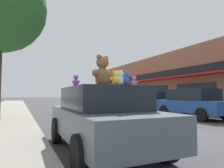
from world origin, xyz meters
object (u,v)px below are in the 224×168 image
parked_car_far_center (192,103)px  teddy_bear_giant (102,72)px  teddy_bear_white (120,78)px  parked_car_far_right (147,101)px  teddy_bear_pink (134,82)px  teddy_bear_blue (126,78)px  teddy_bear_red (118,83)px  teddy_bear_purple (76,81)px  teddy_bear_yellow (116,78)px  plush_art_car (102,117)px  teddy_bear_orange (101,83)px

parked_car_far_center → teddy_bear_giant: bearing=-150.5°
teddy_bear_white → parked_car_far_right: (7.49, 9.89, -0.83)m
teddy_bear_pink → parked_car_far_center: 8.38m
teddy_bear_blue → teddy_bear_red: bearing=-148.0°
teddy_bear_red → parked_car_far_center: (7.07, 4.27, -0.77)m
teddy_bear_giant → teddy_bear_white: (0.00, -0.96, -0.23)m
parked_car_far_center → parked_car_far_right: bearing=90.0°
teddy_bear_purple → teddy_bear_giant: bearing=-142.5°
teddy_bear_blue → teddy_bear_red: 0.94m
teddy_bear_yellow → plush_art_car: bearing=-98.9°
teddy_bear_pink → parked_car_far_center: bearing=-123.2°
teddy_bear_orange → teddy_bear_yellow: bearing=77.7°
teddy_bear_giant → teddy_bear_blue: teddy_bear_giant is taller
teddy_bear_giant → parked_car_far_center: size_ratio=0.17×
teddy_bear_white → teddy_bear_yellow: (-0.03, 0.16, 0.01)m
parked_car_far_right → teddy_bear_orange: bearing=-130.9°
teddy_bear_white → teddy_bear_orange: 1.42m
teddy_bear_giant → teddy_bear_pink: (0.62, -0.48, -0.26)m
teddy_bear_blue → teddy_bear_red: teddy_bear_blue is taller
teddy_bear_yellow → parked_car_far_right: bearing=-135.1°
teddy_bear_giant → teddy_bear_purple: 0.70m
plush_art_car → parked_car_far_center: parked_car_far_center is taller
teddy_bear_orange → parked_car_far_right: bearing=-135.2°
teddy_bear_white → teddy_bear_purple: 1.20m
plush_art_car → teddy_bear_red: 0.95m
teddy_bear_white → teddy_bear_purple: teddy_bear_white is taller
teddy_bear_purple → teddy_bear_yellow: bearing=167.5°
teddy_bear_red → parked_car_far_right: teddy_bear_red is taller
teddy_bear_red → teddy_bear_orange: bearing=-45.1°
teddy_bear_purple → teddy_bear_orange: bearing=-112.1°
teddy_bear_red → teddy_bear_orange: (-0.28, 0.47, 0.02)m
teddy_bear_purple → parked_car_far_right: 12.08m
teddy_bear_red → parked_car_far_center: 8.29m
teddy_bear_pink → teddy_bear_yellow: bearing=49.1°
teddy_bear_white → parked_car_far_right: teddy_bear_white is taller
teddy_bear_blue → parked_car_far_right: (7.34, 9.85, -0.83)m
teddy_bear_giant → teddy_bear_white: bearing=68.7°
teddy_bear_red → parked_car_far_center: teddy_bear_red is taller
plush_art_car → teddy_bear_orange: size_ratio=15.24×
teddy_bear_blue → teddy_bear_yellow: bearing=-73.0°
teddy_bear_yellow → teddy_bear_pink: 0.72m
teddy_bear_giant → parked_car_far_right: size_ratio=0.18×
teddy_bear_white → parked_car_far_right: 12.43m
teddy_bear_giant → teddy_bear_pink: bearing=120.5°
teddy_bear_white → parked_car_far_center: teddy_bear_white is taller
parked_car_far_right → teddy_bear_purple: bearing=-132.5°
teddy_bear_white → teddy_bear_yellow: bearing=-121.1°
teddy_bear_giant → teddy_bear_white: teddy_bear_giant is taller
teddy_bear_pink → parked_car_far_right: size_ratio=0.06×
plush_art_car → parked_car_far_right: bearing=51.0°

